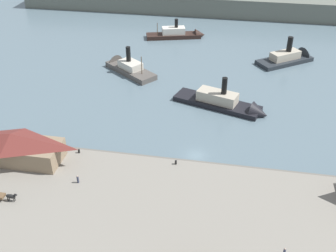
{
  "coord_description": "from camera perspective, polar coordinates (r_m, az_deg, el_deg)",
  "views": [
    {
      "loc": [
        7.13,
        -73.79,
        54.51
      ],
      "look_at": [
        -7.73,
        7.79,
        2.0
      ],
      "focal_mm": 43.94,
      "sensor_mm": 36.0,
      "label": 1
    }
  ],
  "objects": [
    {
      "name": "pedestrian_by_tram",
      "position": [
        71.7,
        15.84,
        -16.48
      ],
      "size": [
        0.4,
        0.4,
        1.61
      ],
      "color": "#33384C",
      "rests_on": "quay_promenade"
    },
    {
      "name": "horse_cart",
      "position": [
        84.23,
        -21.99,
        -8.98
      ],
      "size": [
        5.64,
        1.55,
        1.87
      ],
      "color": "brown",
      "rests_on": "quay_promenade"
    },
    {
      "name": "ferry_moored_east",
      "position": [
        130.95,
        -5.9,
        8.21
      ],
      "size": [
        19.53,
        16.85,
        10.23
      ],
      "color": "#514C47",
      "rests_on": "ground"
    },
    {
      "name": "ferry_shed_west_terminal",
      "position": [
        92.94,
        -20.68,
        -2.64
      ],
      "size": [
        20.77,
        8.05,
        6.35
      ],
      "color": "#847056",
      "rests_on": "quay_promenade"
    },
    {
      "name": "ground_plane",
      "position": [
        92.02,
        3.88,
        -4.07
      ],
      "size": [
        320.0,
        320.0,
        0.0
      ],
      "primitive_type": "plane",
      "color": "slate"
    },
    {
      "name": "ferry_departing_north",
      "position": [
        157.74,
        1.67,
        12.63
      ],
      "size": [
        22.43,
        10.66,
        8.63
      ],
      "color": "black",
      "rests_on": "ground"
    },
    {
      "name": "ferry_mid_harbor",
      "position": [
        143.08,
        16.8,
        9.11
      ],
      "size": [
        20.34,
        17.49,
        11.04
      ],
      "color": "#23282D",
      "rests_on": "ground"
    },
    {
      "name": "seawall_edge",
      "position": [
        88.85,
        3.6,
        -5.17
      ],
      "size": [
        110.0,
        0.8,
        1.0
      ],
      "primitive_type": "cube",
      "color": "#666159",
      "rests_on": "ground"
    },
    {
      "name": "ferry_moored_west",
      "position": [
        109.87,
        8.48,
        3.01
      ],
      "size": [
        26.16,
        13.49,
        10.79
      ],
      "color": "black",
      "rests_on": "ground"
    },
    {
      "name": "far_headland",
      "position": [
        190.74,
        8.15,
        16.68
      ],
      "size": [
        180.0,
        24.0,
        8.0
      ],
      "primitive_type": "cube",
      "color": "#60665B",
      "rests_on": "ground"
    },
    {
      "name": "mooring_post_east",
      "position": [
        87.04,
        1.09,
        -5.06
      ],
      "size": [
        0.44,
        0.44,
        0.9
      ],
      "primitive_type": "cylinder",
      "color": "black",
      "rests_on": "quay_promenade"
    },
    {
      "name": "mooring_post_west",
      "position": [
        92.37,
        -12.25,
        -3.42
      ],
      "size": [
        0.44,
        0.44,
        0.9
      ],
      "primitive_type": "cylinder",
      "color": "black",
      "rests_on": "quay_promenade"
    },
    {
      "name": "pedestrian_walking_east",
      "position": [
        84.04,
        -12.4,
        -7.25
      ],
      "size": [
        0.43,
        0.43,
        1.72
      ],
      "color": "#33384C",
      "rests_on": "quay_promenade"
    },
    {
      "name": "quay_promenade",
      "position": [
        75.09,
        1.78,
        -13.56
      ],
      "size": [
        110.0,
        36.0,
        1.2
      ],
      "primitive_type": "cube",
      "color": "gray",
      "rests_on": "ground"
    }
  ]
}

